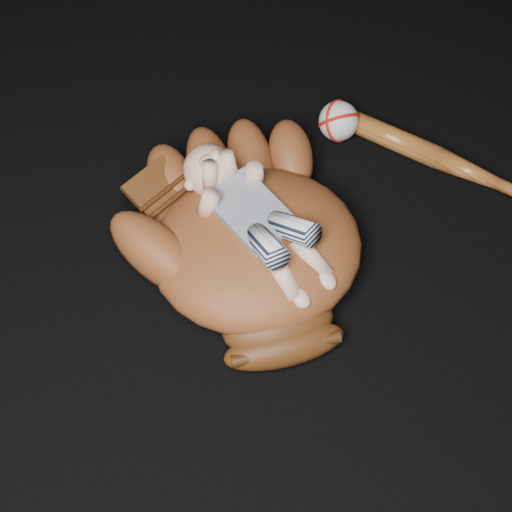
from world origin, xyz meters
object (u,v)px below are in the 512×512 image
baseball_glove (257,242)px  baseball_bat (450,163)px  newborn_baby (260,221)px  baseball (339,121)px

baseball_glove → baseball_bat: bearing=15.9°
newborn_baby → baseball_bat: size_ratio=0.72×
newborn_baby → baseball_bat: newborn_baby is taller
baseball_glove → newborn_baby: size_ratio=1.51×
baseball_bat → baseball: size_ratio=6.00×
baseball_glove → baseball: size_ratio=6.53×
baseball_glove → baseball_bat: baseball_glove is taller
baseball_glove → baseball_bat: size_ratio=1.09×
newborn_baby → baseball_glove: bearing=-160.7°
baseball_glove → baseball_bat: 0.44m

